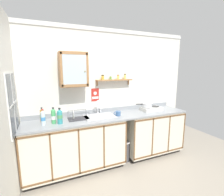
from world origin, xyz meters
The scene contains 21 objects.
floor centered at (0.00, 0.00, 0.00)m, with size 6.20×6.20×0.00m, color #9E9384.
back_wall centered at (0.00, 0.70, 1.33)m, with size 3.80×0.07×2.63m.
side_wall_left centered at (-1.63, -0.26, 1.32)m, with size 0.05×3.48×2.63m, color silver.
lower_cabinet_run centered at (-0.72, 0.38, 0.47)m, with size 1.75×0.62×0.94m.
lower_cabinet_run_right centered at (0.96, 0.38, 0.47)m, with size 1.28×0.62×0.94m.
countertop centered at (0.00, 0.37, 0.95)m, with size 3.16×0.64×0.03m, color gray.
backsplash centered at (0.00, 0.67, 1.01)m, with size 3.16×0.02×0.08m, color gray.
sink centered at (-0.24, 0.41, 0.95)m, with size 0.56×0.43×0.39m.
hot_plate_stove centered at (0.92, 0.38, 1.01)m, with size 0.44×0.26×0.08m.
saucepan centered at (0.82, 0.40, 1.10)m, with size 0.34×0.21×0.09m.
bottle_soda_green_0 centered at (-1.06, 0.32, 1.09)m, with size 0.07×0.07×0.27m.
bottle_juice_amber_1 centered at (-1.24, 0.48, 1.08)m, with size 0.06×0.06×0.25m.
bottle_water_clear_2 centered at (-1.22, 0.29, 1.09)m, with size 0.07×0.07×0.27m.
bottle_detergent_teal_3 centered at (-0.97, 0.27, 1.09)m, with size 0.09×0.09×0.26m.
dish_rack centered at (-0.65, 0.41, 0.99)m, with size 0.36×0.24×0.16m.
mug centered at (0.10, 0.32, 1.01)m, with size 0.13×0.10×0.09m.
wall_cabinet centered at (-0.67, 0.54, 1.84)m, with size 0.48×0.31×0.60m.
spice_shelf centered at (0.15, 0.61, 1.64)m, with size 0.76×0.14×0.23m.
warning_sign centered at (-0.24, 0.67, 1.34)m, with size 0.16×0.01×0.26m.
window centered at (-1.60, 0.17, 1.38)m, with size 0.03×0.62×0.87m.
trash_bin centered at (0.24, 0.34, 0.22)m, with size 0.30×0.30×0.42m.
Camera 1 is at (-1.19, -2.39, 1.85)m, focal length 25.91 mm.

